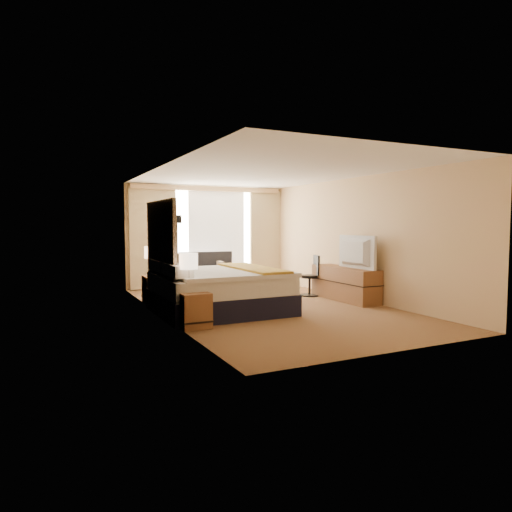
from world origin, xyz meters
name	(u,v)px	position (x,y,z in m)	size (l,w,h in m)	color
floor	(269,307)	(0.00, 0.00, 0.00)	(4.20, 7.00, 0.02)	#541E18
ceiling	(269,172)	(0.00, 0.00, 2.60)	(4.20, 7.00, 0.02)	silver
wall_back	(207,236)	(0.00, 3.50, 1.30)	(4.20, 0.02, 2.60)	#DDB086
wall_front	(399,249)	(0.00, -3.50, 1.30)	(4.20, 0.02, 2.60)	#DDB086
wall_left	(161,242)	(-2.10, 0.00, 1.30)	(0.02, 7.00, 2.60)	#DDB086
wall_right	(356,239)	(2.10, 0.00, 1.30)	(0.02, 7.00, 2.60)	#DDB086
headboard	(161,243)	(-2.06, 0.20, 1.28)	(0.06, 1.85, 1.50)	black
nightstand_left	(194,310)	(-1.87, -1.05, 0.28)	(0.45, 0.52, 0.55)	brown
nightstand_right	(155,289)	(-1.87, 1.45, 0.28)	(0.45, 0.52, 0.55)	brown
media_dresser	(345,284)	(1.83, 0.00, 0.35)	(0.50, 1.80, 0.70)	brown
window	(216,235)	(0.25, 3.47, 1.32)	(2.30, 0.02, 2.30)	silver
curtains	(208,232)	(0.00, 3.39, 1.41)	(4.12, 0.19, 2.56)	beige
bed	(219,290)	(-1.06, -0.08, 0.40)	(2.26, 2.07, 1.10)	black
loveseat	(209,277)	(-0.20, 2.80, 0.30)	(1.50, 0.85, 0.92)	maroon
floor_lamp	(177,239)	(-1.15, 2.30, 1.28)	(0.23, 0.23, 1.82)	black
desk_chair	(312,278)	(1.52, 0.81, 0.41)	(0.45, 0.44, 0.91)	black
lamp_left	(189,262)	(-1.92, -0.98, 1.02)	(0.29, 0.29, 0.61)	black
lamp_right	(152,253)	(-1.93, 1.47, 1.02)	(0.29, 0.29, 0.61)	black
tissue_box	(193,287)	(-1.82, -0.88, 0.61)	(0.13, 0.13, 0.12)	#86A0D0
telephone	(161,274)	(-1.76, 1.36, 0.59)	(0.19, 0.15, 0.07)	black
television	(352,252)	(1.78, -0.29, 1.04)	(1.18, 0.15, 0.68)	black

